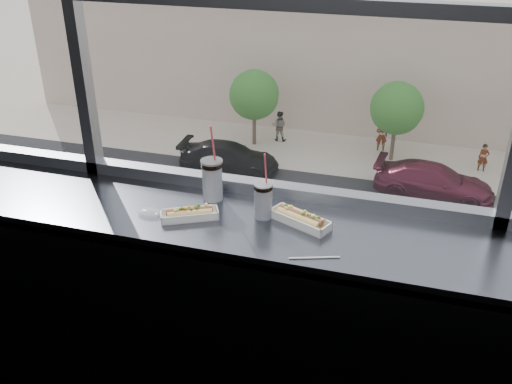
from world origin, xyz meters
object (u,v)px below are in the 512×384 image
(car_far_a, at_px, (229,153))
(soda_cup_right, at_px, (263,198))
(pedestrian_c, at_px, (484,155))
(pedestrian_b, at_px, (382,133))
(car_far_b, at_px, (435,176))
(car_near_b, at_px, (171,226))
(soda_cup_left, at_px, (212,178))
(tree_center, at_px, (397,108))
(loose_straw, at_px, (314,258))
(wrapper, at_px, (150,212))
(tree_left, at_px, (254,95))
(hotdog_tray_left, at_px, (190,213))
(pedestrian_a, at_px, (279,123))
(hotdog_tray_right, at_px, (300,218))

(car_far_a, bearing_deg, soda_cup_right, -162.17)
(pedestrian_c, distance_m, pedestrian_b, 5.68)
(car_far_a, distance_m, pedestrian_c, 13.68)
(car_far_b, relative_size, pedestrian_b, 3.09)
(car_far_a, xyz_separation_m, car_near_b, (0.20, -8.00, 0.10))
(soda_cup_left, height_order, pedestrian_c, soda_cup_left)
(car_far_b, height_order, tree_center, tree_center)
(soda_cup_right, relative_size, loose_straw, 1.57)
(car_near_b, relative_size, pedestrian_b, 3.16)
(wrapper, relative_size, tree_left, 0.02)
(hotdog_tray_left, bearing_deg, soda_cup_right, -7.89)
(pedestrian_a, bearing_deg, pedestrian_c, 174.74)
(pedestrian_c, bearing_deg, hotdog_tray_right, -98.61)
(pedestrian_a, relative_size, pedestrian_c, 1.21)
(loose_straw, relative_size, car_near_b, 0.03)
(hotdog_tray_right, xyz_separation_m, pedestrian_a, (-7.34, 29.22, -10.98))
(pedestrian_b, distance_m, tree_left, 7.71)
(hotdog_tray_left, distance_m, tree_center, 29.74)
(soda_cup_right, xyz_separation_m, tree_center, (-0.38, 28.22, -9.11))
(car_far_b, relative_size, car_far_a, 1.07)
(hotdog_tray_right, xyz_separation_m, soda_cup_right, (-0.17, 0.01, 0.07))
(pedestrian_a, bearing_deg, hotdog_tray_left, 103.16)
(car_far_a, xyz_separation_m, tree_left, (0.21, 4.00, 1.99))
(soda_cup_right, relative_size, pedestrian_c, 0.18)
(car_far_a, relative_size, pedestrian_b, 2.89)
(soda_cup_left, distance_m, pedestrian_c, 30.58)
(wrapper, height_order, pedestrian_a, wrapper)
(car_far_a, bearing_deg, car_near_b, 179.62)
(pedestrian_c, bearing_deg, tree_left, 179.64)
(pedestrian_a, xyz_separation_m, tree_left, (-1.28, -0.99, 1.95))
(hotdog_tray_left, bearing_deg, pedestrian_b, 64.54)
(pedestrian_b, relative_size, tree_left, 0.47)
(wrapper, distance_m, pedestrian_a, 32.02)
(tree_center, bearing_deg, pedestrian_a, 171.72)
(wrapper, bearing_deg, loose_straw, -9.87)
(loose_straw, xyz_separation_m, car_near_b, (-8.75, 16.49, -10.91))
(pedestrian_a, bearing_deg, loose_straw, 104.20)
(hotdog_tray_left, relative_size, car_far_a, 0.04)
(soda_cup_right, relative_size, car_near_b, 0.05)
(car_near_b, distance_m, pedestrian_a, 13.05)
(car_near_b, bearing_deg, hotdog_tray_right, -147.70)
(soda_cup_left, xyz_separation_m, wrapper, (-0.22, -0.22, -0.10))
(wrapper, xyz_separation_m, tree_left, (-7.95, 28.35, -9.02))
(loose_straw, relative_size, car_far_a, 0.03)
(car_far_a, relative_size, car_near_b, 0.92)
(pedestrian_b, bearing_deg, car_near_b, 60.82)
(soda_cup_left, distance_m, car_far_a, 27.85)
(tree_left, bearing_deg, pedestrian_b, 9.12)
(hotdog_tray_right, relative_size, pedestrian_a, 0.13)
(pedestrian_c, bearing_deg, car_far_b, -122.76)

